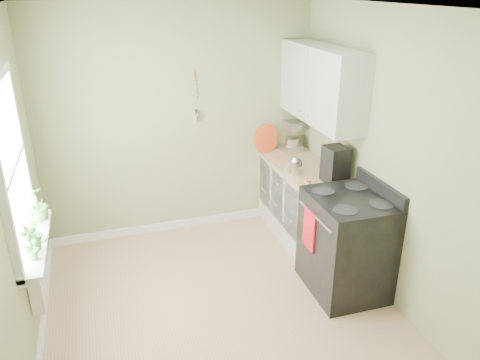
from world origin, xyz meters
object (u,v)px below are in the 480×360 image
object	(u,v)px
stove	(347,243)
coffee_maker	(335,165)
stand_mixer	(289,136)
kettle	(295,166)

from	to	relation	value
stove	coffee_maker	bearing A→B (deg)	77.24
stove	stand_mixer	distance (m)	1.79
stand_mixer	kettle	xyz separation A→B (m)	(-0.27, -0.79, -0.08)
stove	stand_mixer	xyz separation A→B (m)	(0.09, 1.69, 0.58)
stove	coffee_maker	distance (m)	0.84
kettle	stand_mixer	bearing A→B (deg)	71.16
stove	coffee_maker	size ratio (longest dim) A/B	2.92
stove	kettle	size ratio (longest dim) A/B	5.73
kettle	coffee_maker	bearing A→B (deg)	-45.07
stove	kettle	distance (m)	1.05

